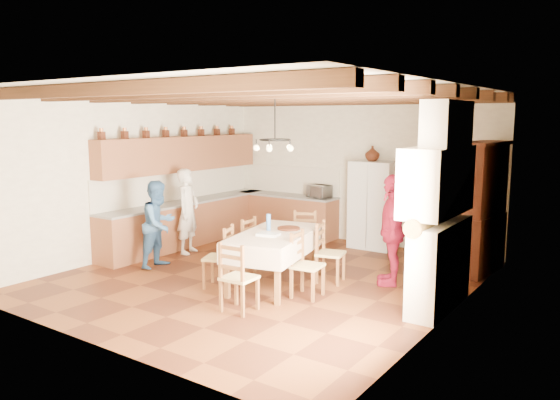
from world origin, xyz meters
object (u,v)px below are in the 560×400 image
Objects in this scene: person_man at (188,211)px; chair_end_far at (304,239)px; chair_right_far at (331,252)px; chair_end_near at (239,276)px; chair_left_near at (218,256)px; person_woman_red at (392,230)px; person_woman_blue at (159,224)px; chair_right_near at (308,265)px; hutch at (481,208)px; chair_left_far at (240,245)px; dining_table at (275,238)px; microwave at (319,191)px; refrigerator at (375,205)px.

chair_end_far is at bearing -94.87° from person_man.
chair_right_far is 1.88m from chair_end_near.
chair_end_far is (0.43, 1.76, 0.00)m from chair_left_near.
person_woman_red reaches higher than chair_left_near.
person_woman_red is (3.71, 1.37, 0.11)m from person_woman_blue.
chair_right_near is 1.52m from person_woman_red.
hutch is at bearing -121.70° from chair_end_near.
hutch is 1.35× the size of person_man.
person_woman_red is at bearing -36.84° from chair_right_near.
chair_left_far is 1.53m from chair_right_far.
dining_table is 2.65m from person_man.
hutch reaches higher than person_man.
person_woman_blue is (0.29, -1.01, -0.05)m from person_man.
chair_left_far is 1.00× the size of chair_right_near.
chair_left_far is at bearing -148.55° from chair_end_far.
microwave is (1.45, 2.45, 0.22)m from person_man.
chair_right_near is 1.11m from chair_end_near.
chair_right_near is 0.83m from chair_right_far.
person_woman_blue reaches higher than chair_left_far.
microwave is (-3.48, 0.62, -0.06)m from hutch.
dining_table is at bearing -93.81° from refrigerator.
refrigerator reaches higher than chair_left_far.
dining_table is 1.23m from chair_end_far.
hutch is 4.55× the size of microwave.
hutch is 5.27m from person_man.
refrigerator is 4.24m from person_woman_blue.
microwave is at bearing 176.59° from hutch.
chair_right_near is 0.59× the size of person_man.
chair_left_far is at bearing -123.66° from person_man.
person_man is at bearing 75.35° from chair_right_far.
refrigerator is 2.30m from hutch.
chair_end_near is (-2.11, -3.77, -0.62)m from hutch.
hutch is at bearing 124.16° from person_woman_red.
chair_left_near is 1.65m from person_woman_blue.
hutch is 2.29× the size of chair_right_near.
refrigerator is 1.80× the size of chair_end_far.
chair_right_far is (1.47, 0.45, 0.00)m from chair_left_far.
chair_right_near is 3.86m from microwave.
chair_left_far and chair_right_near have the same top height.
person_woman_blue is (-2.44, -3.47, -0.11)m from refrigerator.
chair_right_far is 1.02m from chair_end_far.
chair_left_near and chair_end_far have the same top height.
dining_table is 0.91m from chair_left_near.
chair_right_far is 0.63× the size of person_woman_blue.
microwave is at bearing 86.93° from chair_end_far.
refrigerator is 4.42m from chair_end_near.
chair_right_near and chair_end_far have the same top height.
chair_end_near is at bearing -50.76° from person_woman_red.
hutch reaches higher than refrigerator.
chair_right_far is (-0.09, 0.83, 0.00)m from chair_right_near.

